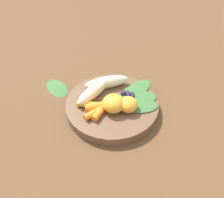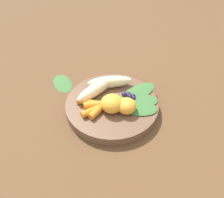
% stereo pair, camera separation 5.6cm
% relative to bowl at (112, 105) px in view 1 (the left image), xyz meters
% --- Properties ---
extents(ground_plane, '(2.40, 2.40, 0.00)m').
position_rel_bowl_xyz_m(ground_plane, '(0.00, 0.00, -0.01)').
color(ground_plane, brown).
extents(bowl, '(0.24, 0.24, 0.03)m').
position_rel_bowl_xyz_m(bowl, '(0.00, 0.00, 0.00)').
color(bowl, brown).
rests_on(bowl, ground_plane).
extents(banana_peeled_left, '(0.13, 0.06, 0.03)m').
position_rel_bowl_xyz_m(banana_peeled_left, '(0.02, -0.05, 0.03)').
color(banana_peeled_left, beige).
rests_on(banana_peeled_left, bowl).
extents(banana_peeled_right, '(0.12, 0.08, 0.03)m').
position_rel_bowl_xyz_m(banana_peeled_right, '(-0.03, -0.05, 0.03)').
color(banana_peeled_right, beige).
rests_on(banana_peeled_right, bowl).
extents(orange_segment_near, '(0.05, 0.05, 0.04)m').
position_rel_bowl_xyz_m(orange_segment_near, '(-0.01, 0.05, 0.03)').
color(orange_segment_near, '#F4A833').
rests_on(orange_segment_near, bowl).
extents(orange_segment_far, '(0.06, 0.06, 0.04)m').
position_rel_bowl_xyz_m(orange_segment_far, '(0.01, 0.02, 0.03)').
color(orange_segment_far, '#F4A833').
rests_on(orange_segment_far, bowl).
extents(carrot_front, '(0.05, 0.05, 0.02)m').
position_rel_bowl_xyz_m(carrot_front, '(0.06, -0.02, 0.02)').
color(carrot_front, orange).
rests_on(carrot_front, bowl).
extents(carrot_mid_left, '(0.06, 0.04, 0.02)m').
position_rel_bowl_xyz_m(carrot_mid_left, '(0.05, -0.01, 0.02)').
color(carrot_mid_left, orange).
rests_on(carrot_mid_left, bowl).
extents(carrot_mid_right, '(0.05, 0.02, 0.02)m').
position_rel_bowl_xyz_m(carrot_mid_right, '(0.06, 0.01, 0.02)').
color(carrot_mid_right, orange).
rests_on(carrot_mid_right, bowl).
extents(carrot_rear, '(0.06, 0.04, 0.02)m').
position_rel_bowl_xyz_m(carrot_rear, '(0.05, 0.01, 0.02)').
color(carrot_rear, orange).
rests_on(carrot_rear, bowl).
extents(blueberry_pile, '(0.03, 0.03, 0.01)m').
position_rel_bowl_xyz_m(blueberry_pile, '(-0.05, 0.01, 0.02)').
color(blueberry_pile, '#2D234C').
rests_on(blueberry_pile, bowl).
extents(kale_leaf_left, '(0.12, 0.11, 0.00)m').
position_rel_bowl_xyz_m(kale_leaf_left, '(-0.04, 0.05, 0.02)').
color(kale_leaf_left, '#3D7038').
rests_on(kale_leaf_left, bowl).
extents(kale_leaf_right, '(0.12, 0.10, 0.00)m').
position_rel_bowl_xyz_m(kale_leaf_right, '(-0.05, 0.03, 0.02)').
color(kale_leaf_right, '#3D7038').
rests_on(kale_leaf_right, bowl).
extents(kale_leaf_rear, '(0.13, 0.07, 0.00)m').
position_rel_bowl_xyz_m(kale_leaf_rear, '(-0.07, 0.01, 0.02)').
color(kale_leaf_rear, '#3D7038').
rests_on(kale_leaf_rear, bowl).
extents(kale_leaf_stray, '(0.06, 0.10, 0.01)m').
position_rel_bowl_xyz_m(kale_leaf_stray, '(0.07, -0.17, -0.01)').
color(kale_leaf_stray, '#3D7038').
rests_on(kale_leaf_stray, ground_plane).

